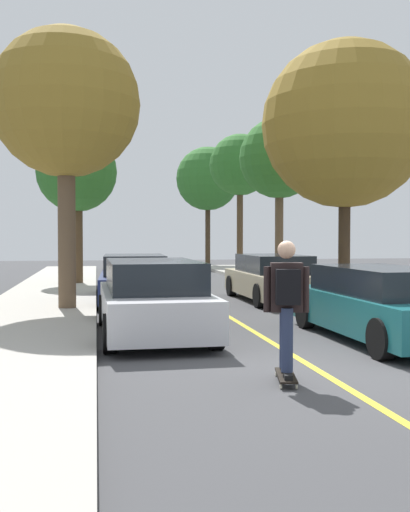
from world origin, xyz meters
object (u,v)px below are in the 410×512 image
(parked_car_left_nearest, at_px, (153,298))
(skateboarder, at_px, (287,299))
(parked_car_right_near, at_px, (272,278))
(street_tree_right_far, at_px, (240,166))
(parked_car_right_nearest, at_px, (381,304))
(street_tree_right_nearest, at_px, (345,125))
(street_tree_left_near, at_px, (77,173))
(street_tree_right_farthest, at_px, (208,179))
(street_tree_left_nearest, at_px, (66,105))
(skateboard, at_px, (286,376))
(street_tree_right_near, at_px, (279,159))
(parked_car_left_near, at_px, (134,280))

(parked_car_left_nearest, relative_size, skateboarder, 2.69)
(parked_car_right_near, relative_size, street_tree_right_far, 0.71)
(parked_car_right_nearest, distance_m, street_tree_right_nearest, 7.37)
(parked_car_left_nearest, relative_size, street_tree_right_nearest, 0.65)
(street_tree_left_near, bearing_deg, street_tree_right_farthest, 61.34)
(parked_car_right_near, relative_size, street_tree_left_nearest, 0.70)
(parked_car_right_near, xyz_separation_m, street_tree_right_farthest, (1.74, 19.83, 4.73))
(street_tree_right_nearest, bearing_deg, parked_car_right_nearest, -106.87)
(parked_car_left_nearest, distance_m, skateboarder, 4.24)
(street_tree_left_near, relative_size, street_tree_right_far, 0.85)
(parked_car_left_nearest, height_order, skateboard, parked_car_left_nearest)
(street_tree_right_nearest, bearing_deg, parked_car_right_near, 148.88)
(street_tree_left_near, bearing_deg, parked_car_right_nearest, -66.23)
(parked_car_left_nearest, relative_size, street_tree_right_near, 0.75)
(parked_car_right_nearest, xyz_separation_m, street_tree_left_nearest, (-5.72, 4.95, 4.38))
(parked_car_right_near, bearing_deg, skateboarder, -105.48)
(parked_car_right_nearest, relative_size, skateboarder, 2.73)
(street_tree_right_nearest, height_order, street_tree_right_near, street_tree_right_nearest)
(street_tree_left_nearest, bearing_deg, street_tree_left_near, 90.00)
(parked_car_left_near, height_order, skateboard, parked_car_left_near)
(street_tree_right_nearest, bearing_deg, street_tree_right_near, 90.00)
(street_tree_right_nearest, xyz_separation_m, street_tree_right_near, (-0.00, 6.09, -0.17))
(parked_car_right_near, height_order, street_tree_right_nearest, street_tree_right_nearest)
(parked_car_left_near, distance_m, parked_car_right_near, 3.97)
(parked_car_left_near, distance_m, parked_car_right_nearest, 7.97)
(street_tree_right_farthest, distance_m, skateboarder, 30.02)
(parked_car_right_near, distance_m, street_tree_right_near, 6.72)
(parked_car_right_near, bearing_deg, street_tree_right_nearest, -31.12)
(parked_car_right_nearest, xyz_separation_m, skateboard, (-2.64, -2.72, -0.57))
(parked_car_left_nearest, xyz_separation_m, parked_car_right_nearest, (3.97, -1.26, -0.05))
(street_tree_left_nearest, bearing_deg, parked_car_right_near, 17.90)
(street_tree_left_nearest, distance_m, skateboarder, 9.19)
(street_tree_right_far, relative_size, skateboard, 7.60)
(street_tree_right_near, distance_m, skateboard, 15.90)
(parked_car_left_near, relative_size, street_tree_right_near, 0.77)
(parked_car_right_nearest, distance_m, parked_car_right_near, 6.80)
(parked_car_left_near, bearing_deg, skateboard, -82.12)
(parked_car_left_nearest, distance_m, street_tree_right_farthest, 26.42)
(parked_car_left_near, xyz_separation_m, street_tree_right_near, (5.72, 4.92, 4.10))
(parked_car_left_nearest, height_order, street_tree_right_far, street_tree_right_far)
(parked_car_right_nearest, height_order, street_tree_left_nearest, street_tree_left_nearest)
(parked_car_right_near, bearing_deg, street_tree_right_far, 81.27)
(street_tree_left_nearest, bearing_deg, street_tree_right_nearest, 6.07)
(street_tree_right_nearest, xyz_separation_m, street_tree_right_farthest, (-0.00, 20.88, 0.45))
(parked_car_right_nearest, height_order, parked_car_right_near, parked_car_right_near)
(parked_car_right_near, distance_m, street_tree_left_near, 9.14)
(skateboard, height_order, skateboarder, skateboarder)
(parked_car_left_nearest, height_order, parked_car_right_nearest, parked_car_left_nearest)
(street_tree_left_nearest, relative_size, street_tree_right_near, 1.09)
(parked_car_right_near, xyz_separation_m, skateboard, (-2.64, -9.52, -0.57))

